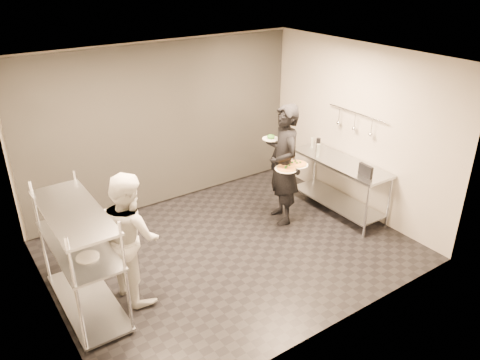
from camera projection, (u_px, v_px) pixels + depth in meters
room_shell at (189, 139)px, 7.27m from camera, size 5.00×4.00×2.80m
pass_rack at (80, 254)px, 5.57m from camera, size 0.60×1.60×1.50m
prep_counter at (339, 177)px, 7.84m from camera, size 0.60×1.80×0.92m
utensil_rail at (355, 122)px, 7.57m from camera, size 0.07×1.20×0.31m
waiter at (284, 165)px, 7.40m from camera, size 0.66×0.83×1.97m
chef at (130, 236)px, 5.77m from camera, size 0.72×0.89×1.70m
pizza_plate_near at (286, 168)px, 7.18m from camera, size 0.36×0.36×0.05m
pizza_plate_far at (297, 164)px, 7.30m from camera, size 0.34×0.34×0.05m
salad_plate at (271, 138)px, 7.38m from camera, size 0.27×0.27×0.07m
pos_monitor at (366, 171)px, 7.14m from camera, size 0.07×0.27×0.19m
bottle_green at (318, 150)px, 7.84m from camera, size 0.06×0.06×0.22m
bottle_clear at (312, 143)px, 8.23m from camera, size 0.05×0.05×0.18m
bottle_dark at (318, 145)px, 8.03m from camera, size 0.07×0.07×0.25m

